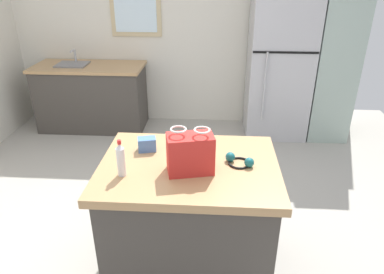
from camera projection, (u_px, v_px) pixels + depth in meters
ground at (163, 231)px, 3.10m from camera, size 6.14×6.14×0.00m
back_wall at (185, 33)px, 4.84m from camera, size 4.82×0.13×2.52m
kitchen_island at (189, 219)px, 2.53m from camera, size 1.17×0.89×0.92m
refrigerator at (279, 64)px, 4.54m from camera, size 0.78×0.70×1.89m
tall_cabinet at (333, 59)px, 4.47m from camera, size 0.51×0.63×2.05m
sink_counter at (92, 96)px, 4.92m from camera, size 1.46×0.67×1.08m
shopping_bag at (190, 153)px, 2.19m from camera, size 0.31×0.22×0.30m
small_box at (147, 144)px, 2.48m from camera, size 0.14×0.11×0.10m
bottle at (121, 160)px, 2.16m from camera, size 0.05×0.05×0.24m
ear_defenders at (239, 161)px, 2.32m from camera, size 0.20×0.20×0.06m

